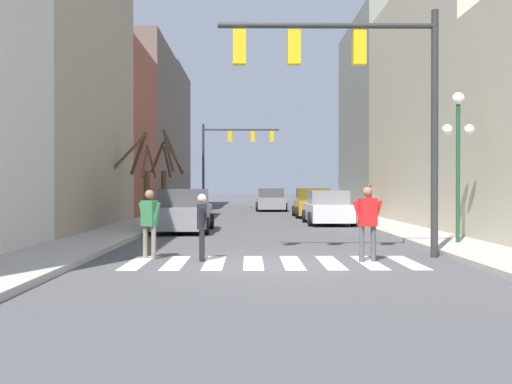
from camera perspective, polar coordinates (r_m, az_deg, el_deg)
The scene contains 19 objects.
ground_plane at distance 13.69m, azimuth 1.65°, elevation -6.92°, with size 240.00×240.00×0.00m, color #4C4C4F.
sidewalk_left at distance 14.50m, azimuth -20.32°, elevation -6.24°, with size 2.12×90.00×0.15m.
sidewalk_right at distance 14.91m, azimuth 22.97°, elevation -6.06°, with size 2.12×90.00×0.15m.
building_row_left at distance 35.67m, azimuth -15.28°, elevation 7.41°, with size 6.00×53.16×13.57m.
building_row_right at distance 31.16m, azimuth 18.20°, elevation 7.29°, with size 6.00×39.00×12.91m.
crosswalk_stripes at distance 14.02m, azimuth 1.59°, elevation -6.73°, with size 6.75×2.60×0.01m.
traffic_signal_near at distance 15.37m, azimuth 9.41°, elevation 10.86°, with size 5.50×0.28×6.18m.
traffic_signal_far at distance 46.74m, azimuth -2.42°, elevation 4.32°, with size 6.00×0.28×6.61m.
street_lamp_right_corner at distance 18.42m, azimuth 18.69°, elevation 5.04°, with size 0.95×0.36×4.36m.
car_at_intersection at distance 28.29m, azimuth 6.84°, elevation -1.56°, with size 2.12×4.58×1.59m.
car_parked_right_mid at distance 43.59m, azimuth 1.42°, elevation -0.80°, with size 2.20×4.44×1.64m.
car_driving_toward_lane at distance 23.72m, azimuth -6.91°, elevation -1.87°, with size 2.20×4.88×1.68m.
car_parked_left_near at distance 34.61m, azimuth 5.42°, elevation -1.12°, with size 2.17×4.18×1.68m.
pedestrian_on_left_sidewalk at distance 14.33m, azimuth -5.18°, elevation -2.79°, with size 0.26×0.69×1.60m.
pedestrian_near_right_corner at distance 31.32m, azimuth 10.75°, elevation -0.51°, with size 0.27×0.78×1.80m.
pedestrian_waiting_at_curb at distance 14.32m, azimuth 10.58°, elevation -2.39°, with size 0.76×0.34×1.77m.
pedestrian_on_right_sidewalk at distance 14.91m, azimuth -10.11°, elevation -2.46°, with size 0.64×0.50×1.69m.
street_tree_right_mid at distance 27.37m, azimuth -10.70°, elevation 1.14°, with size 1.95×2.31×4.10m.
street_tree_left_near at distance 33.81m, azimuth -8.59°, elevation 1.63°, with size 2.13×2.42×4.84m.
Camera 1 is at (-0.56, -13.57, 1.77)m, focal length 42.00 mm.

